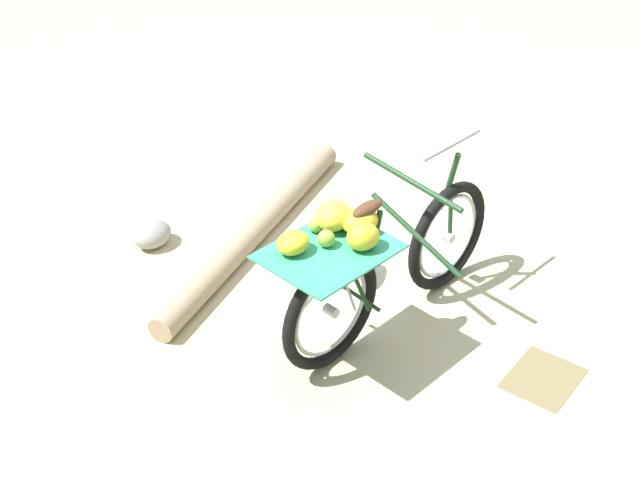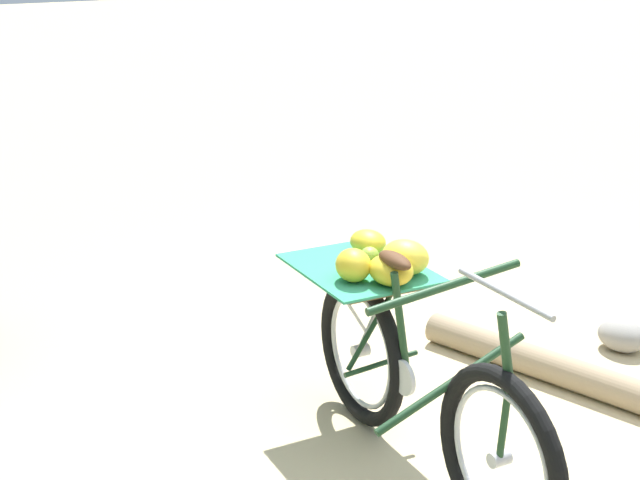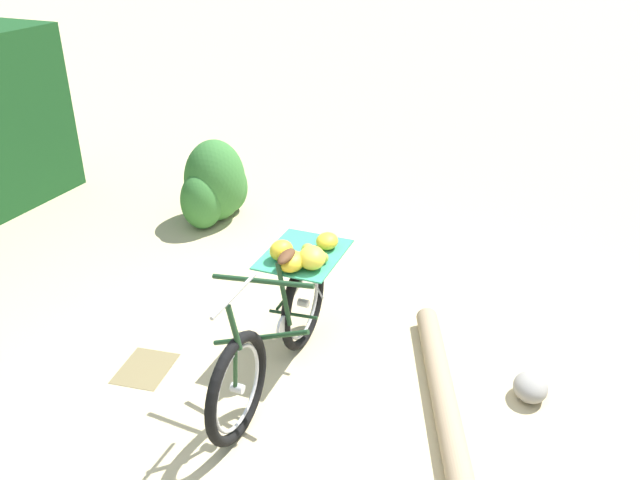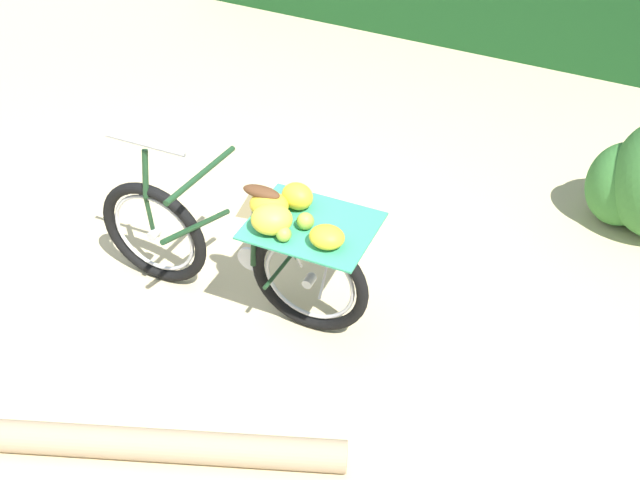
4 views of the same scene
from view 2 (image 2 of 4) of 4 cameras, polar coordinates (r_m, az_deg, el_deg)
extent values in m
plane|color=#C6B284|center=(4.14, 11.42, -14.28)|extent=(60.00, 60.00, 0.00)
torus|color=black|center=(3.55, 11.25, -13.36)|extent=(0.73, 0.17, 0.73)
torus|color=#B7B7BC|center=(3.55, 11.25, -13.36)|extent=(0.56, 0.10, 0.57)
cylinder|color=#B7B7BC|center=(3.55, 11.25, -13.36)|extent=(0.07, 0.09, 0.06)
torus|color=black|center=(4.31, 2.57, -6.97)|extent=(0.73, 0.17, 0.73)
torus|color=#B7B7BC|center=(4.31, 2.57, -6.97)|extent=(0.56, 0.10, 0.57)
cylinder|color=#B7B7BC|center=(4.31, 2.57, -6.97)|extent=(0.07, 0.09, 0.06)
cylinder|color=#19381E|center=(3.69, 8.27, -8.92)|extent=(0.13, 0.70, 0.30)
cylinder|color=#19381E|center=(3.58, 7.91, -2.93)|extent=(0.13, 0.71, 0.11)
cylinder|color=#19381E|center=(3.93, 5.10, -5.27)|extent=(0.05, 0.12, 0.49)
cylinder|color=#19381E|center=(4.16, 3.89, -7.78)|extent=(0.07, 0.38, 0.05)
cylinder|color=#19381E|center=(4.10, 3.66, -4.90)|extent=(0.07, 0.32, 0.47)
cylinder|color=#19381E|center=(3.47, 11.51, -11.33)|extent=(0.03, 0.05, 0.30)
cylinder|color=#19381E|center=(3.35, 11.63, -6.76)|extent=(0.05, 0.10, 0.30)
cylinder|color=gray|center=(3.29, 11.53, -3.30)|extent=(0.52, 0.09, 0.02)
ellipsoid|color=#4C2D19|center=(3.88, 4.74, -1.27)|extent=(0.23, 0.12, 0.06)
cylinder|color=#B7B7BC|center=(4.01, 5.31, -8.65)|extent=(0.16, 0.04, 0.16)
cylinder|color=#B7B7BC|center=(4.16, 3.26, -5.11)|extent=(0.04, 0.20, 0.39)
cylinder|color=#B7B7BC|center=(4.32, 1.85, -4.12)|extent=(0.05, 0.24, 0.39)
cube|color=brown|center=(4.17, 2.51, -2.01)|extent=(0.65, 0.52, 0.02)
cube|color=#33936B|center=(4.17, 2.51, -1.78)|extent=(0.75, 0.63, 0.01)
ellipsoid|color=yellow|center=(4.07, 5.39, -1.09)|extent=(0.27, 0.25, 0.16)
ellipsoid|color=gold|center=(4.32, 3.04, -0.13)|extent=(0.20, 0.17, 0.12)
ellipsoid|color=gold|center=(3.95, 4.49, -1.89)|extent=(0.24, 0.21, 0.13)
ellipsoid|color=gold|center=(3.97, 2.11, -1.59)|extent=(0.23, 0.21, 0.15)
sphere|color=#8CAD38|center=(4.17, 5.21, -1.10)|extent=(0.08, 0.08, 0.08)
sphere|color=#8CAD38|center=(4.15, 3.14, -1.08)|extent=(0.10, 0.10, 0.10)
cylinder|color=#9E8466|center=(4.77, 19.11, -9.20)|extent=(2.38, 0.67, 0.17)
ellipsoid|color=gray|center=(5.40, 18.49, -5.73)|extent=(0.28, 0.23, 0.18)
camera|label=1|loc=(6.43, -38.42, 26.45)|focal=51.20mm
camera|label=3|loc=(3.71, 74.44, 18.14)|focal=36.37mm
camera|label=4|loc=(7.10, 21.25, 27.85)|focal=45.46mm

